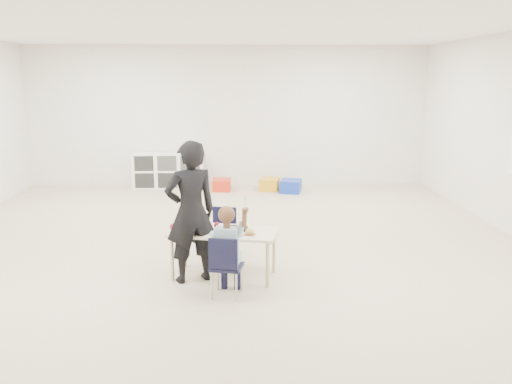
{
  "coord_description": "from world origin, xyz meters",
  "views": [
    {
      "loc": [
        0.16,
        -6.46,
        2.16
      ],
      "look_at": [
        0.39,
        -0.26,
        0.85
      ],
      "focal_mm": 38.0,
      "sensor_mm": 36.0,
      "label": 1
    }
  ],
  "objects_px": {
    "table": "(224,253)",
    "child": "(226,248)",
    "cubby_shelf": "(168,170)",
    "adult": "(191,212)",
    "chair_near": "(227,266)"
  },
  "relations": [
    {
      "from": "table",
      "to": "child",
      "type": "bearing_deg",
      "value": -73.6
    },
    {
      "from": "cubby_shelf",
      "to": "adult",
      "type": "relative_size",
      "value": 0.92
    },
    {
      "from": "child",
      "to": "cubby_shelf",
      "type": "relative_size",
      "value": 0.72
    },
    {
      "from": "table",
      "to": "cubby_shelf",
      "type": "height_order",
      "value": "cubby_shelf"
    },
    {
      "from": "table",
      "to": "child",
      "type": "relative_size",
      "value": 1.25
    },
    {
      "from": "chair_near",
      "to": "child",
      "type": "bearing_deg",
      "value": -167.43
    },
    {
      "from": "table",
      "to": "cubby_shelf",
      "type": "bearing_deg",
      "value": 116.13
    },
    {
      "from": "table",
      "to": "chair_near",
      "type": "xyz_separation_m",
      "value": [
        0.04,
        -0.53,
        0.05
      ]
    },
    {
      "from": "table",
      "to": "adult",
      "type": "height_order",
      "value": "adult"
    },
    {
      "from": "table",
      "to": "adult",
      "type": "distance_m",
      "value": 0.61
    },
    {
      "from": "chair_near",
      "to": "cubby_shelf",
      "type": "xyz_separation_m",
      "value": [
        -1.25,
        5.58,
        0.03
      ]
    },
    {
      "from": "table",
      "to": "child",
      "type": "height_order",
      "value": "child"
    },
    {
      "from": "child",
      "to": "cubby_shelf",
      "type": "height_order",
      "value": "child"
    },
    {
      "from": "adult",
      "to": "table",
      "type": "bearing_deg",
      "value": 171.85
    },
    {
      "from": "table",
      "to": "chair_near",
      "type": "relative_size",
      "value": 1.97
    }
  ]
}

